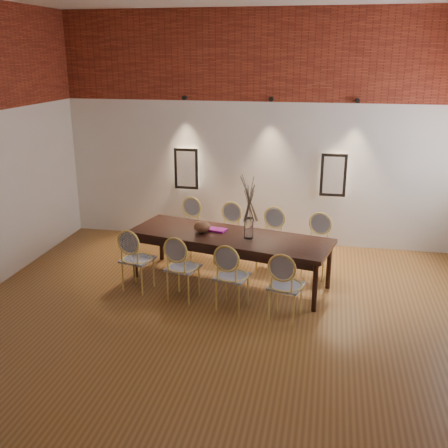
% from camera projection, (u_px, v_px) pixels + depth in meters
% --- Properties ---
extents(floor, '(7.00, 7.00, 0.02)m').
position_uv_depth(floor, '(217.00, 336.00, 6.39)').
color(floor, brown).
rests_on(floor, ground).
extents(wall_back, '(7.00, 0.10, 4.00)m').
position_uv_depth(wall_back, '(260.00, 131.00, 9.07)').
color(wall_back, silver).
rests_on(wall_back, ground).
extents(wall_front, '(7.00, 0.10, 4.00)m').
position_uv_depth(wall_front, '(56.00, 340.00, 2.46)').
color(wall_front, silver).
rests_on(wall_front, ground).
extents(brick_band_back, '(7.00, 0.02, 1.50)m').
position_uv_depth(brick_band_back, '(261.00, 55.00, 8.62)').
color(brick_band_back, maroon).
rests_on(brick_band_back, ground).
extents(brick_band_front, '(7.00, 0.02, 1.50)m').
position_uv_depth(brick_band_front, '(33.00, 62.00, 2.14)').
color(brick_band_front, maroon).
rests_on(brick_band_front, ground).
extents(niche_left, '(0.36, 0.06, 0.66)m').
position_uv_depth(niche_left, '(187.00, 169.00, 9.44)').
color(niche_left, '#FFEAC6').
rests_on(niche_left, wall_back).
extents(niche_right, '(0.36, 0.06, 0.66)m').
position_uv_depth(niche_right, '(333.00, 175.00, 8.95)').
color(niche_right, '#FFEAC6').
rests_on(niche_right, wall_back).
extents(spot_fixture_left, '(0.08, 0.10, 0.08)m').
position_uv_depth(spot_fixture_left, '(185.00, 98.00, 9.03)').
color(spot_fixture_left, black).
rests_on(spot_fixture_left, wall_back).
extents(spot_fixture_mid, '(0.08, 0.10, 0.08)m').
position_uv_depth(spot_fixture_mid, '(271.00, 99.00, 8.74)').
color(spot_fixture_mid, black).
rests_on(spot_fixture_mid, wall_back).
extents(spot_fixture_right, '(0.08, 0.10, 0.08)m').
position_uv_depth(spot_fixture_right, '(357.00, 101.00, 8.48)').
color(spot_fixture_right, black).
rests_on(spot_fixture_right, wall_back).
extents(dining_table, '(3.10, 1.57, 0.75)m').
position_uv_depth(dining_table, '(229.00, 259.00, 7.77)').
color(dining_table, black).
rests_on(dining_table, floor).
extents(chair_near_a, '(0.52, 0.52, 0.94)m').
position_uv_depth(chair_near_a, '(138.00, 259.00, 7.51)').
color(chair_near_a, '#E8CE66').
rests_on(chair_near_a, floor).
extents(chair_near_b, '(0.52, 0.52, 0.94)m').
position_uv_depth(chair_near_b, '(183.00, 267.00, 7.22)').
color(chair_near_b, '#E8CE66').
rests_on(chair_near_b, floor).
extents(chair_near_c, '(0.52, 0.52, 0.94)m').
position_uv_depth(chair_near_c, '(232.00, 276.00, 6.94)').
color(chair_near_c, '#E8CE66').
rests_on(chair_near_c, floor).
extents(chair_near_d, '(0.52, 0.52, 0.94)m').
position_uv_depth(chair_near_d, '(286.00, 286.00, 6.65)').
color(chair_near_d, '#E8CE66').
rests_on(chair_near_d, floor).
extents(chair_far_a, '(0.52, 0.52, 0.94)m').
position_uv_depth(chair_far_a, '(187.00, 228.00, 8.82)').
color(chair_far_a, '#E8CE66').
rests_on(chair_far_a, floor).
extents(chair_far_b, '(0.52, 0.52, 0.94)m').
position_uv_depth(chair_far_b, '(227.00, 234.00, 8.54)').
color(chair_far_b, '#E8CE66').
rests_on(chair_far_b, floor).
extents(chair_far_c, '(0.52, 0.52, 0.94)m').
position_uv_depth(chair_far_c, '(270.00, 241.00, 8.25)').
color(chair_far_c, '#E8CE66').
rests_on(chair_far_c, floor).
extents(chair_far_d, '(0.52, 0.52, 0.94)m').
position_uv_depth(chair_far_d, '(316.00, 247.00, 7.97)').
color(chair_far_d, '#E8CE66').
rests_on(chair_far_d, floor).
extents(vase, '(0.14, 0.14, 0.30)m').
position_uv_depth(vase, '(249.00, 228.00, 7.49)').
color(vase, silver).
rests_on(vase, dining_table).
extents(dried_branches, '(0.50, 0.50, 0.70)m').
position_uv_depth(dried_branches, '(249.00, 198.00, 7.35)').
color(dried_branches, '#493E2F').
rests_on(dried_branches, vase).
extents(bowl, '(0.24, 0.24, 0.18)m').
position_uv_depth(bowl, '(202.00, 227.00, 7.74)').
color(bowl, brown).
rests_on(bowl, dining_table).
extents(book, '(0.29, 0.23, 0.03)m').
position_uv_depth(book, '(217.00, 230.00, 7.83)').
color(book, '#8F1281').
rests_on(book, dining_table).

